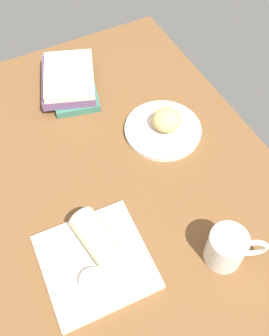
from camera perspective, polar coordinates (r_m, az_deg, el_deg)
dining_table at (r=103.37cm, az=-5.21°, el=-1.58°), size 110.00×90.00×4.00cm
round_plate at (r=109.94cm, az=4.19°, el=5.64°), size 21.56×21.56×1.40cm
scone_pastry at (r=107.58cm, az=4.76°, el=7.05°), size 11.31×11.36×5.81cm
square_plate at (r=89.77cm, az=-5.73°, el=-13.54°), size 24.24×24.24×1.60cm
sauce_cup at (r=86.13cm, az=-6.18°, el=-16.28°), size 5.58×5.58×2.25cm
breakfast_wrap at (r=87.69cm, az=-5.69°, el=-10.03°), size 13.30×8.40×6.46cm
book_stack at (r=120.65cm, az=-9.47°, el=12.57°), size 26.12×21.57×7.50cm
coffee_mug at (r=88.56cm, az=13.56°, el=-11.32°), size 9.02×12.79×9.51cm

